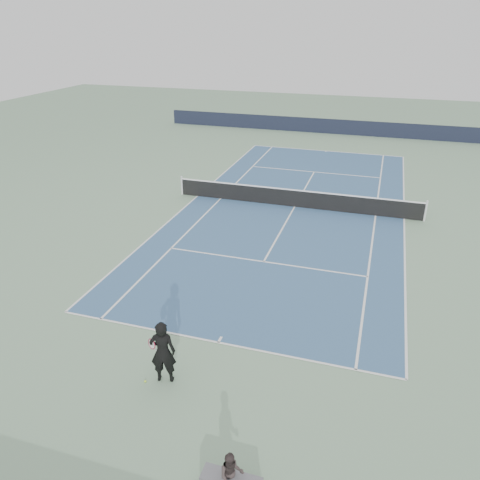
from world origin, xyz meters
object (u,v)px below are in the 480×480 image
(tennis_net, at_px, (295,198))
(tennis_player, at_px, (163,352))
(tennis_ball, at_px, (145,381))
(spectator_bench, at_px, (231,479))

(tennis_net, relative_size, tennis_player, 6.82)
(tennis_ball, xyz_separation_m, spectator_bench, (3.26, -2.38, 0.33))
(tennis_net, distance_m, tennis_ball, 14.15)
(spectator_bench, bearing_deg, tennis_net, 96.70)
(tennis_net, relative_size, tennis_ball, 209.83)
(tennis_net, distance_m, spectator_bench, 16.58)
(tennis_net, bearing_deg, tennis_ball, -95.37)
(tennis_player, bearing_deg, spectator_bench, -43.46)
(tennis_net, bearing_deg, tennis_player, -93.54)
(tennis_player, height_order, tennis_ball, tennis_player)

